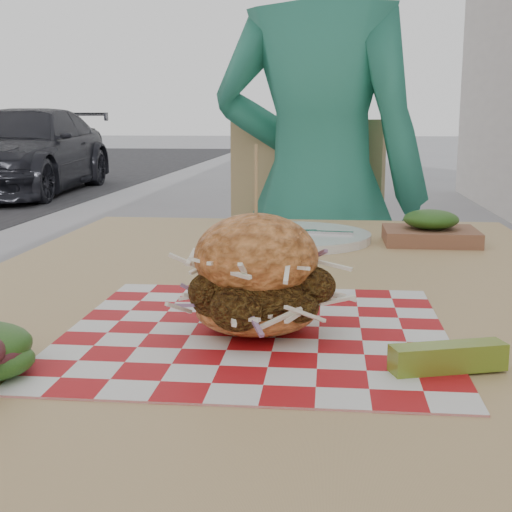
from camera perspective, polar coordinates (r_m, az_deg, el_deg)
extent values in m
imported|color=#2F886E|center=(1.80, 4.96, 4.94)|extent=(0.63, 0.50, 1.53)
imported|color=black|center=(9.70, -18.13, 7.98)|extent=(1.71, 3.82, 1.09)
cube|color=tan|center=(0.87, 1.49, -3.83)|extent=(0.80, 1.20, 0.04)
cylinder|color=#333338|center=(1.56, -9.84, -11.79)|extent=(0.05, 0.05, 0.71)
cylinder|color=#333338|center=(1.53, 16.20, -12.51)|extent=(0.05, 0.05, 0.71)
cube|color=tan|center=(1.78, 3.61, -5.43)|extent=(0.53, 0.53, 0.04)
cube|color=tan|center=(1.92, 5.71, 3.33)|extent=(0.41, 0.16, 0.50)
cylinder|color=#333338|center=(1.78, -4.13, -13.58)|extent=(0.03, 0.03, 0.43)
cylinder|color=#333338|center=(1.66, 7.42, -15.54)|extent=(0.03, 0.03, 0.43)
cylinder|color=#333338|center=(2.08, 0.48, -9.82)|extent=(0.03, 0.03, 0.43)
cylinder|color=#333338|center=(1.98, 10.33, -11.12)|extent=(0.03, 0.03, 0.43)
cube|color=#B51217|center=(0.69, 0.00, -6.08)|extent=(0.36, 0.36, 0.00)
ellipsoid|color=#E88941|center=(0.68, 0.00, -4.38)|extent=(0.12, 0.12, 0.04)
ellipsoid|color=brown|center=(0.68, 0.00, -3.10)|extent=(0.13, 0.12, 0.06)
ellipsoid|color=#E88941|center=(0.67, 0.00, -0.07)|extent=(0.12, 0.12, 0.08)
cylinder|color=tan|center=(0.66, 0.00, 5.10)|extent=(0.00, 0.00, 0.09)
cube|color=olive|center=(0.60, 15.11, -7.84)|extent=(0.10, 0.05, 0.02)
cylinder|color=white|center=(1.20, 2.74, 1.55)|extent=(0.27, 0.27, 0.01)
cube|color=silver|center=(1.20, 1.31, 2.00)|extent=(0.15, 0.03, 0.00)
cube|color=silver|center=(1.19, 4.19, 1.95)|extent=(0.15, 0.03, 0.00)
cube|color=brown|center=(1.21, 13.77, 1.57)|extent=(0.15, 0.12, 0.02)
ellipsoid|color=#184614|center=(1.20, 13.83, 2.87)|extent=(0.09, 0.09, 0.03)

